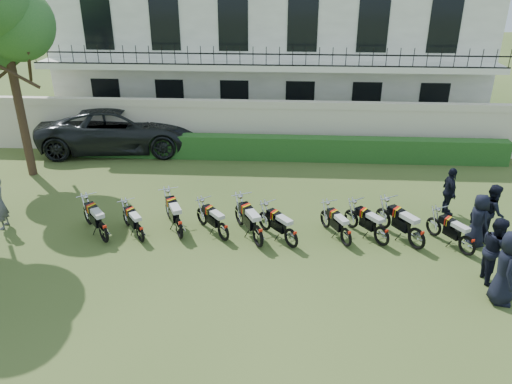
# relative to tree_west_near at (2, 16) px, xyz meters

# --- Properties ---
(ground) EXTENTS (100.00, 100.00, 0.00)m
(ground) POSITION_rel_tree_west_near_xyz_m (8.96, -5.00, -5.89)
(ground) COLOR #32471C
(ground) RESTS_ON ground
(perimeter_wall) EXTENTS (30.00, 0.35, 2.30)m
(perimeter_wall) POSITION_rel_tree_west_near_xyz_m (8.96, 3.00, -4.72)
(perimeter_wall) COLOR beige
(perimeter_wall) RESTS_ON ground
(hedge) EXTENTS (18.00, 0.60, 1.00)m
(hedge) POSITION_rel_tree_west_near_xyz_m (9.96, 2.20, -5.39)
(hedge) COLOR #1C4C1B
(hedge) RESTS_ON ground
(building) EXTENTS (20.40, 9.60, 7.40)m
(building) POSITION_rel_tree_west_near_xyz_m (8.96, 8.96, -2.18)
(building) COLOR white
(building) RESTS_ON ground
(tree_west_near) EXTENTS (3.40, 3.20, 7.90)m
(tree_west_near) POSITION_rel_tree_west_near_xyz_m (0.00, 0.00, 0.00)
(tree_west_near) COLOR #473323
(tree_west_near) RESTS_ON ground
(motorcycle_0) EXTENTS (1.35, 1.62, 1.10)m
(motorcycle_0) POSITION_rel_tree_west_near_xyz_m (4.55, -4.98, -5.38)
(motorcycle_0) COLOR black
(motorcycle_0) RESTS_ON ground
(motorcycle_1) EXTENTS (1.10, 1.47, 0.96)m
(motorcycle_1) POSITION_rel_tree_west_near_xyz_m (5.62, -4.90, -5.45)
(motorcycle_1) COLOR black
(motorcycle_1) RESTS_ON ground
(motorcycle_2) EXTENTS (1.01, 1.91, 1.12)m
(motorcycle_2) POSITION_rel_tree_west_near_xyz_m (6.73, -4.62, -5.37)
(motorcycle_2) COLOR black
(motorcycle_2) RESTS_ON ground
(motorcycle_3) EXTENTS (1.22, 1.45, 0.99)m
(motorcycle_3) POSITION_rel_tree_west_near_xyz_m (8.07, -4.67, -5.43)
(motorcycle_3) COLOR black
(motorcycle_3) RESTS_ON ground
(motorcycle_4) EXTENTS (1.07, 1.93, 1.15)m
(motorcycle_4) POSITION_rel_tree_west_near_xyz_m (9.11, -4.96, -5.36)
(motorcycle_4) COLOR black
(motorcycle_4) RESTS_ON ground
(motorcycle_5) EXTENTS (1.26, 1.53, 1.03)m
(motorcycle_5) POSITION_rel_tree_west_near_xyz_m (10.08, -4.95, -5.41)
(motorcycle_5) COLOR black
(motorcycle_5) RESTS_ON ground
(motorcycle_6) EXTENTS (0.89, 1.65, 0.97)m
(motorcycle_6) POSITION_rel_tree_west_near_xyz_m (11.68, -4.76, -5.44)
(motorcycle_6) COLOR black
(motorcycle_6) RESTS_ON ground
(motorcycle_7) EXTENTS (1.19, 1.59, 1.03)m
(motorcycle_7) POSITION_rel_tree_west_near_xyz_m (12.72, -4.67, -5.41)
(motorcycle_7) COLOR black
(motorcycle_7) RESTS_ON ground
(motorcycle_8) EXTENTS (1.19, 1.81, 1.13)m
(motorcycle_8) POSITION_rel_tree_west_near_xyz_m (13.69, -4.81, -5.37)
(motorcycle_8) COLOR black
(motorcycle_8) RESTS_ON ground
(motorcycle_9) EXTENTS (1.03, 1.63, 1.01)m
(motorcycle_9) POSITION_rel_tree_west_near_xyz_m (15.04, -5.05, -5.43)
(motorcycle_9) COLOR black
(motorcycle_9) RESTS_ON ground
(suv) EXTENTS (7.21, 3.94, 1.91)m
(suv) POSITION_rel_tree_west_near_xyz_m (2.64, 3.07, -4.93)
(suv) COLOR black
(suv) RESTS_ON ground
(officer_0) EXTENTS (0.84, 1.07, 1.92)m
(officer_0) POSITION_rel_tree_west_near_xyz_m (15.20, -7.14, -4.93)
(officer_0) COLOR black
(officer_0) RESTS_ON ground
(officer_1) EXTENTS (0.69, 0.88, 1.81)m
(officer_1) POSITION_rel_tree_west_near_xyz_m (15.30, -6.20, -4.99)
(officer_1) COLOR black
(officer_1) RESTS_ON ground
(officer_3) EXTENTS (0.75, 0.91, 1.61)m
(officer_3) POSITION_rel_tree_west_near_xyz_m (15.48, -4.41, -5.08)
(officer_3) COLOR black
(officer_3) RESTS_ON ground
(officer_4) EXTENTS (0.78, 0.94, 1.75)m
(officer_4) POSITION_rel_tree_west_near_xyz_m (16.00, -4.00, -5.01)
(officer_4) COLOR black
(officer_4) RESTS_ON ground
(officer_5) EXTENTS (0.44, 0.98, 1.64)m
(officer_5) POSITION_rel_tree_west_near_xyz_m (15.20, -2.50, -5.07)
(officer_5) COLOR black
(officer_5) RESTS_ON ground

